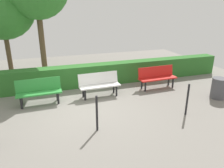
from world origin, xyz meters
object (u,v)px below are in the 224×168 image
(bench_green, at_px, (39,90))
(bench_red, at_px, (157,76))
(bench_white, at_px, (99,84))
(tree_mid, at_px, (1,6))
(trash_bin, at_px, (219,88))

(bench_green, bearing_deg, bench_red, 179.97)
(bench_white, relative_size, tree_mid, 0.33)
(bench_green, relative_size, tree_mid, 0.33)
(bench_green, height_order, trash_bin, bench_green)
(bench_red, xyz_separation_m, bench_white, (2.44, 0.09, -0.00))
(bench_green, height_order, tree_mid, tree_mid)
(bench_green, relative_size, trash_bin, 1.97)
(tree_mid, bearing_deg, trash_bin, 147.40)
(tree_mid, bearing_deg, bench_green, 110.36)
(bench_white, height_order, tree_mid, tree_mid)
(bench_white, relative_size, trash_bin, 2.00)
(tree_mid, height_order, trash_bin, tree_mid)
(bench_white, bearing_deg, trash_bin, 157.28)
(bench_white, distance_m, tree_mid, 5.23)
(bench_red, distance_m, bench_white, 2.44)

